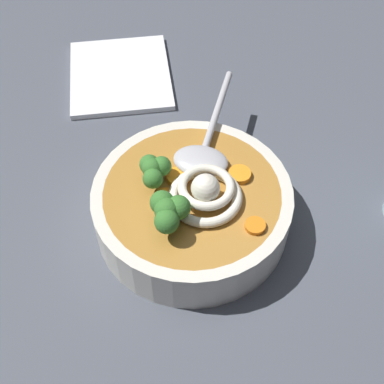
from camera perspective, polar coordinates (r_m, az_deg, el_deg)
The scene contains 11 objects.
table_slab at distance 62.27cm, azimuth 0.43°, elevation -1.56°, with size 135.15×135.15×3.14cm, color #474C56.
soup_bowl at distance 56.68cm, azimuth 0.00°, elevation -1.66°, with size 21.32×21.32×5.52cm.
noodle_pile at distance 53.22cm, azimuth 1.49°, elevation -0.01°, with size 8.46×8.29×3.40cm.
soup_spoon at distance 57.17cm, azimuth 1.28°, elevation 4.41°, with size 15.61×13.32×1.60cm.
broccoli_floret_near_spoon at distance 53.87cm, azimuth -4.13°, elevation 2.34°, with size 4.13×3.55×3.26cm.
broccoli_floret_rear at distance 50.22cm, azimuth -2.59°, elevation -2.06°, with size 4.78×4.11×3.78cm.
carrot_slice_center at distance 53.88cm, azimuth -2.98°, elevation -0.65°, with size 2.46×2.46×0.43cm, color orange.
carrot_slice_left at distance 55.43cm, azimuth -1.56°, elevation 1.64°, with size 2.43×2.43×0.65cm, color orange.
carrot_slice_front at distance 52.10cm, azimuth 6.91°, elevation -3.68°, with size 2.07×2.07×0.51cm, color orange.
carrot_slice_far at distance 55.89cm, azimuth 5.22°, elevation 1.92°, with size 2.43×2.43×0.62cm, color orange.
folded_napkin at distance 76.65cm, azimuth -7.85°, elevation 12.56°, with size 15.94×13.92×0.80cm, color white.
Camera 1 is at (-33.71, 15.37, 51.62)cm, focal length 48.83 mm.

